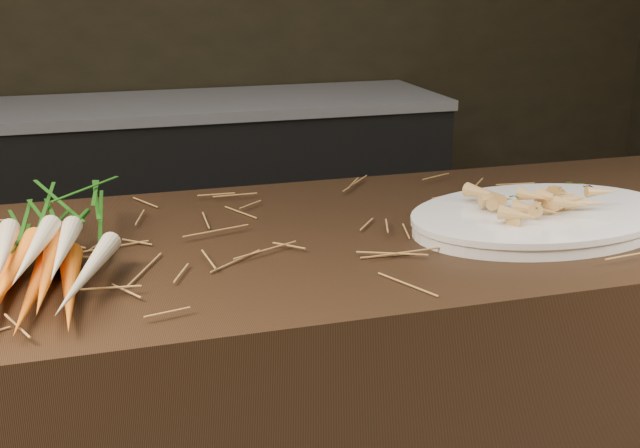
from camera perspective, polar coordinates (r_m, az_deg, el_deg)
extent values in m
cube|color=black|center=(3.31, -7.31, 1.27)|extent=(1.80, 0.60, 0.80)
cube|color=#99999E|center=(3.22, -7.61, 8.45)|extent=(1.82, 0.62, 0.04)
cone|color=orange|center=(1.17, -19.65, -4.47)|extent=(0.08, 0.29, 0.04)
cone|color=orange|center=(1.16, -17.37, -4.37)|extent=(0.04, 0.29, 0.04)
cone|color=orange|center=(1.15, -21.00, -3.33)|extent=(0.08, 0.29, 0.04)
cone|color=orange|center=(1.15, -18.75, -3.23)|extent=(0.06, 0.29, 0.04)
cone|color=beige|center=(1.17, -21.60, -1.96)|extent=(0.03, 0.27, 0.04)
cone|color=beige|center=(1.15, -19.69, -1.86)|extent=(0.07, 0.27, 0.04)
cone|color=beige|center=(1.15, -17.81, -1.77)|extent=(0.06, 0.27, 0.05)
cone|color=beige|center=(1.13, -16.30, -3.47)|extent=(0.11, 0.27, 0.03)
ellipsoid|color=#236417|center=(1.39, -18.28, 0.67)|extent=(0.20, 0.27, 0.09)
cube|color=silver|center=(1.56, 21.00, 1.34)|extent=(0.04, 0.19, 0.00)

